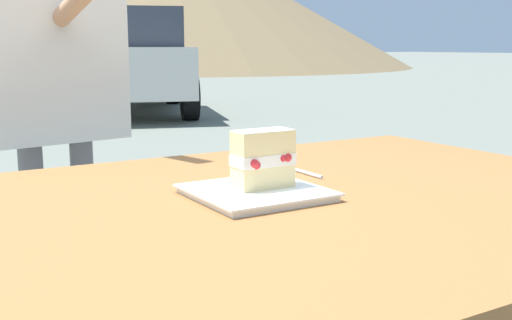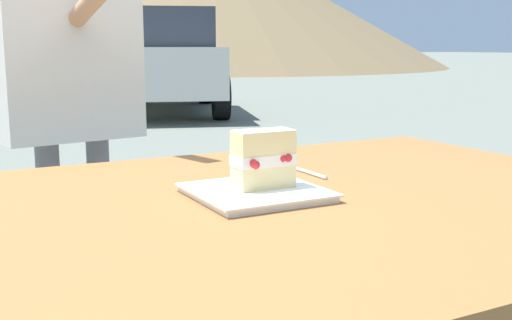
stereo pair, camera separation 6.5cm
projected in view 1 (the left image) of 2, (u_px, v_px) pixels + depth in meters
patio_table at (246, 248)px, 1.15m from camera, size 1.69×1.07×0.75m
dessert_plate at (256, 193)px, 1.19m from camera, size 0.24×0.24×0.02m
cake_slice at (263, 159)px, 1.19m from camera, size 0.12×0.06×0.11m
dessert_fork at (296, 170)px, 1.43m from camera, size 0.02×0.17×0.01m
diner_person at (51, 57)px, 1.82m from camera, size 0.43×0.55×1.50m
parked_car_near at (129, 60)px, 9.83m from camera, size 2.86×4.41×1.57m
parked_car_far at (59, 53)px, 16.04m from camera, size 3.57×4.58×1.59m
distant_hill at (176, 1)px, 31.45m from camera, size 23.22×23.22×6.47m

